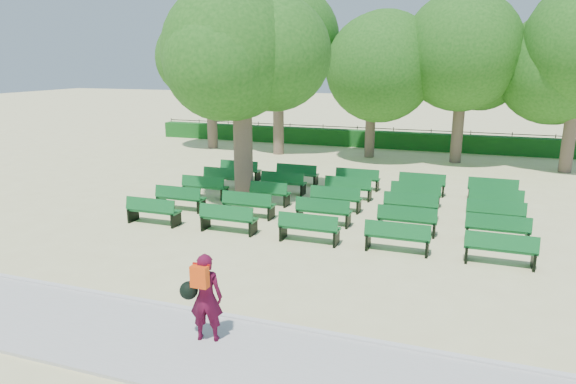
% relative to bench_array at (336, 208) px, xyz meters
% --- Properties ---
extents(ground, '(120.00, 120.00, 0.00)m').
position_rel_bench_array_xyz_m(ground, '(-1.12, -1.30, -0.08)').
color(ground, beige).
extents(paving, '(30.00, 2.20, 0.06)m').
position_rel_bench_array_xyz_m(paving, '(-1.12, -8.70, -0.05)').
color(paving, '#B6B6B1').
rests_on(paving, ground).
extents(curb, '(30.00, 0.12, 0.10)m').
position_rel_bench_array_xyz_m(curb, '(-1.12, -7.55, -0.03)').
color(curb, silver).
rests_on(curb, ground).
extents(hedge, '(26.00, 0.70, 0.90)m').
position_rel_bench_array_xyz_m(hedge, '(-1.12, 12.70, 0.37)').
color(hedge, '#16571B').
rests_on(hedge, ground).
extents(fence, '(26.00, 0.10, 1.02)m').
position_rel_bench_array_xyz_m(fence, '(-1.12, 13.10, -0.08)').
color(fence, black).
rests_on(fence, ground).
extents(tree_line, '(21.80, 6.80, 7.04)m').
position_rel_bench_array_xyz_m(tree_line, '(-1.12, 8.70, -0.08)').
color(tree_line, '#26601A').
rests_on(tree_line, ground).
extents(bench_array, '(1.62, 0.59, 1.01)m').
position_rel_bench_array_xyz_m(bench_array, '(0.00, 0.00, 0.00)').
color(bench_array, '#106027').
rests_on(bench_array, ground).
extents(tree_among, '(4.69, 4.69, 6.83)m').
position_rel_bench_array_xyz_m(tree_among, '(-3.15, -0.09, 4.60)').
color(tree_among, brown).
rests_on(tree_among, ground).
extents(person, '(0.76, 0.49, 1.53)m').
position_rel_bench_array_xyz_m(person, '(-0.14, -8.38, 0.77)').
color(person, '#4D0B24').
rests_on(person, ground).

